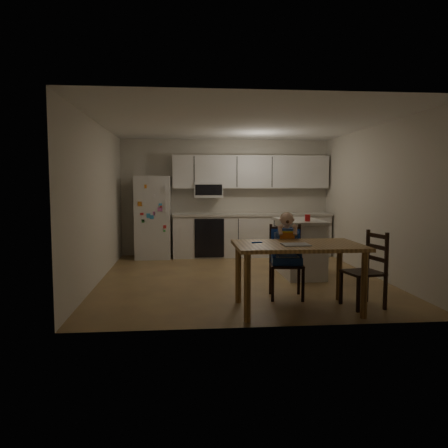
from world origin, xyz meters
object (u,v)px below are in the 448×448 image
dining_table (298,253)px  red_cup (308,218)px  chair_booster (286,246)px  refrigerator (153,217)px  kitchen_island (299,247)px  chair_side (370,264)px

dining_table → red_cup: bearing=70.3°
chair_booster → refrigerator: bearing=127.4°
kitchen_island → red_cup: (0.03, -0.34, 0.52)m
dining_table → chair_side: size_ratio=1.60×
refrigerator → kitchen_island: 3.28m
dining_table → chair_side: 0.96m
chair_side → red_cup: bearing=-179.8°
refrigerator → dining_table: size_ratio=1.12×
chair_booster → chair_side: 1.10m
dining_table → refrigerator: bearing=116.4°
refrigerator → chair_side: (2.95, -3.97, -0.31)m
refrigerator → chair_booster: refrigerator is taller
red_cup → chair_side: 1.73m
refrigerator → chair_side: size_ratio=1.79×
kitchen_island → red_cup: bearing=-84.8°
kitchen_island → dining_table: (-0.58, -2.05, 0.23)m
kitchen_island → chair_booster: chair_booster is taller
red_cup → chair_booster: bearing=-119.1°
kitchen_island → dining_table: bearing=-105.8°
kitchen_island → chair_side: (0.36, -1.98, 0.06)m
dining_table → chair_booster: (0.01, 0.62, -0.01)m
refrigerator → chair_side: 4.96m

